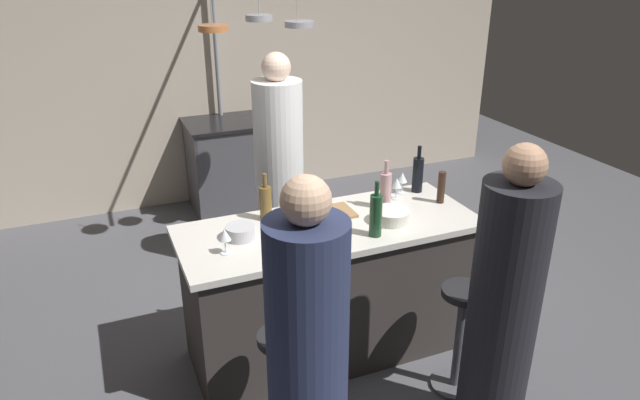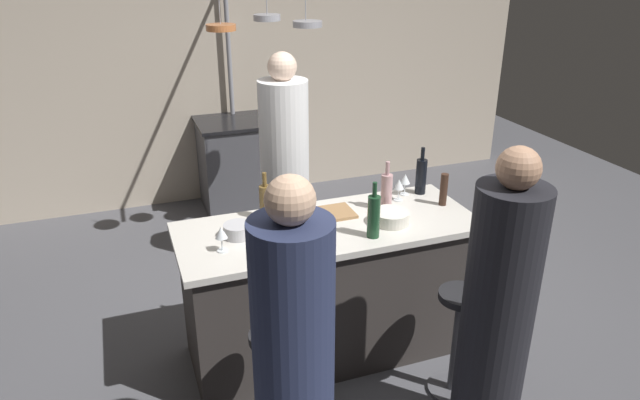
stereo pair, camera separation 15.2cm
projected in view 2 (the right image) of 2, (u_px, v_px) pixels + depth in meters
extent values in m
plane|color=#4C4C51|center=(328.00, 348.00, 3.80)|extent=(9.00, 9.00, 0.00)
cube|color=#BCAD99|center=(227.00, 70.00, 5.73)|extent=(6.40, 0.16, 2.60)
cube|color=#332D2B|center=(328.00, 292.00, 3.62)|extent=(1.72, 0.66, 0.86)
cube|color=beige|center=(329.00, 228.00, 3.44)|extent=(1.80, 0.72, 0.04)
cube|color=#47474C|center=(241.00, 165.00, 5.73)|extent=(0.76, 0.60, 0.86)
cube|color=black|center=(238.00, 122.00, 5.56)|extent=(0.80, 0.64, 0.03)
cylinder|color=white|center=(285.00, 180.00, 4.44)|extent=(0.37, 0.37, 1.54)
sphere|color=beige|center=(282.00, 67.00, 4.09)|extent=(0.21, 0.21, 0.21)
cylinder|color=#4C4C51|center=(277.00, 389.00, 2.97)|extent=(0.06, 0.06, 0.62)
cylinder|color=black|center=(275.00, 337.00, 2.84)|extent=(0.26, 0.26, 0.04)
cylinder|color=#262D4C|center=(294.00, 374.00, 2.49)|extent=(0.35, 0.35, 1.46)
sphere|color=#D8AD8C|center=(290.00, 200.00, 2.16)|extent=(0.20, 0.20, 0.20)
cylinder|color=#4C4C51|center=(451.00, 389.00, 3.43)|extent=(0.28, 0.28, 0.02)
cylinder|color=#4C4C51|center=(456.00, 345.00, 3.30)|extent=(0.06, 0.06, 0.62)
cylinder|color=black|center=(462.00, 296.00, 3.17)|extent=(0.26, 0.26, 0.04)
cylinder|color=black|center=(496.00, 324.00, 2.83)|extent=(0.35, 0.35, 1.45)
sphere|color=tan|center=(519.00, 168.00, 2.51)|extent=(0.20, 0.20, 0.20)
cylinder|color=gray|center=(232.00, 95.00, 5.69)|extent=(0.04, 0.04, 2.15)
cylinder|color=#B26638|center=(221.00, 27.00, 4.17)|extent=(0.22, 0.22, 0.04)
cylinder|color=gray|center=(219.00, 8.00, 4.13)|extent=(0.01, 0.01, 0.27)
cylinder|color=gray|center=(267.00, 17.00, 4.27)|extent=(0.20, 0.20, 0.04)
cylinder|color=gray|center=(267.00, 2.00, 4.22)|extent=(0.01, 0.01, 0.21)
cylinder|color=gray|center=(307.00, 24.00, 4.35)|extent=(0.22, 0.22, 0.04)
cylinder|color=gray|center=(306.00, 5.00, 4.33)|extent=(0.01, 0.01, 0.27)
cube|color=#997047|center=(328.00, 214.00, 3.56)|extent=(0.32, 0.22, 0.02)
cylinder|color=#382319|center=(444.00, 190.00, 3.66)|extent=(0.05, 0.05, 0.21)
cylinder|color=#B78C8E|center=(386.00, 192.00, 3.60)|extent=(0.07, 0.07, 0.23)
cylinder|color=#B78C8E|center=(388.00, 168.00, 3.54)|extent=(0.03, 0.03, 0.08)
cylinder|color=black|center=(421.00, 177.00, 3.83)|extent=(0.07, 0.07, 0.24)
cylinder|color=black|center=(423.00, 154.00, 3.77)|extent=(0.03, 0.03, 0.08)
cylinder|color=#193D23|center=(374.00, 217.00, 3.25)|extent=(0.07, 0.07, 0.25)
cylinder|color=#193D23|center=(375.00, 190.00, 3.18)|extent=(0.03, 0.03, 0.08)
cylinder|color=brown|center=(265.00, 202.00, 3.48)|extent=(0.07, 0.07, 0.21)
cylinder|color=brown|center=(264.00, 179.00, 3.42)|extent=(0.03, 0.03, 0.08)
cylinder|color=silver|center=(404.00, 194.00, 3.86)|extent=(0.06, 0.06, 0.01)
cylinder|color=silver|center=(405.00, 188.00, 3.84)|extent=(0.01, 0.01, 0.07)
cone|color=silver|center=(405.00, 179.00, 3.81)|extent=(0.07, 0.07, 0.06)
cylinder|color=silver|center=(222.00, 251.00, 3.14)|extent=(0.06, 0.06, 0.01)
cylinder|color=silver|center=(222.00, 244.00, 3.12)|extent=(0.01, 0.01, 0.07)
cone|color=silver|center=(221.00, 232.00, 3.10)|extent=(0.07, 0.07, 0.06)
cylinder|color=silver|center=(398.00, 200.00, 3.77)|extent=(0.06, 0.06, 0.01)
cylinder|color=silver|center=(398.00, 194.00, 3.76)|extent=(0.01, 0.01, 0.07)
cone|color=silver|center=(399.00, 184.00, 3.73)|extent=(0.07, 0.07, 0.06)
cylinder|color=#B7B7BC|center=(238.00, 230.00, 3.28)|extent=(0.17, 0.17, 0.08)
cylinder|color=silver|center=(391.00, 217.00, 3.45)|extent=(0.22, 0.22, 0.07)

